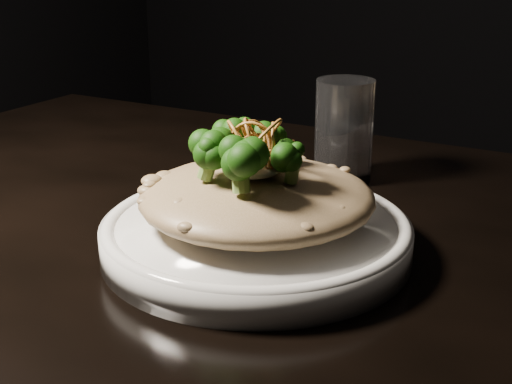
# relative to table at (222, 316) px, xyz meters

# --- Properties ---
(table) EXTENTS (1.10, 0.80, 0.75)m
(table) POSITION_rel_table_xyz_m (0.00, 0.00, 0.00)
(table) COLOR black
(table) RESTS_ON ground
(plate) EXTENTS (0.27, 0.27, 0.03)m
(plate) POSITION_rel_table_xyz_m (0.05, -0.01, 0.10)
(plate) COLOR silver
(plate) RESTS_ON table
(risotto) EXTENTS (0.20, 0.20, 0.04)m
(risotto) POSITION_rel_table_xyz_m (0.05, -0.01, 0.13)
(risotto) COLOR brown
(risotto) RESTS_ON plate
(broccoli) EXTENTS (0.12, 0.12, 0.04)m
(broccoli) POSITION_rel_table_xyz_m (0.05, -0.02, 0.18)
(broccoli) COLOR black
(broccoli) RESTS_ON risotto
(cheese) EXTENTS (0.05, 0.05, 0.01)m
(cheese) POSITION_rel_table_xyz_m (0.05, -0.02, 0.16)
(cheese) COLOR white
(cheese) RESTS_ON risotto
(shallots) EXTENTS (0.05, 0.05, 0.03)m
(shallots) POSITION_rel_table_xyz_m (0.05, -0.02, 0.18)
(shallots) COLOR brown
(shallots) RESTS_ON cheese
(drinking_glass) EXTENTS (0.07, 0.07, 0.11)m
(drinking_glass) POSITION_rel_table_xyz_m (0.04, 0.20, 0.14)
(drinking_glass) COLOR silver
(drinking_glass) RESTS_ON table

